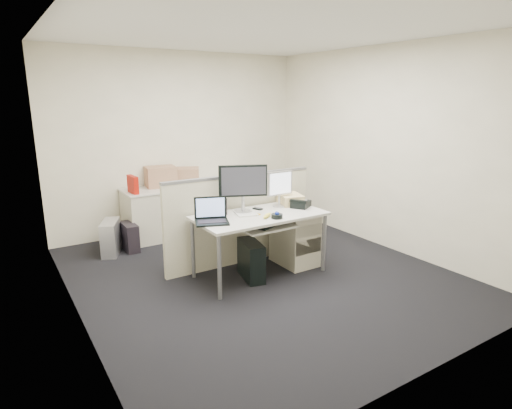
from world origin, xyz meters
TOP-DOWN VIEW (x-y plane):
  - floor at (0.00, 0.00)m, footprint 4.00×4.50m
  - ceiling at (0.00, 0.00)m, footprint 4.00×4.50m
  - wall_back at (0.00, 2.25)m, footprint 4.00×0.02m
  - wall_front at (0.00, -2.25)m, footprint 4.00×0.02m
  - wall_left at (-2.00, 0.00)m, footprint 0.02×4.50m
  - wall_right at (2.00, 0.00)m, footprint 0.02×4.50m
  - desk at (0.00, 0.00)m, footprint 1.50×0.75m
  - keyboard_tray at (0.00, -0.18)m, footprint 0.62×0.32m
  - drawer_pedestal at (0.55, 0.05)m, footprint 0.40×0.55m
  - cubicle_partition at (0.00, 0.45)m, footprint 2.00×0.06m
  - back_counter at (0.00, 1.93)m, footprint 2.00×0.60m
  - monitor_main at (-0.12, 0.18)m, footprint 0.60×0.42m
  - monitor_small at (0.40, 0.18)m, footprint 0.35×0.18m
  - laptop at (-0.62, -0.02)m, footprint 0.42×0.37m
  - trackball at (0.07, -0.24)m, footprint 0.16×0.16m
  - desk_phone at (0.60, 0.01)m, footprint 0.30×0.29m
  - paper_stack at (-0.12, 0.12)m, footprint 0.29×0.34m
  - sticky_pad at (-0.05, 0.00)m, footprint 0.09×0.09m
  - travel_mug at (-0.35, 0.22)m, footprint 0.10×0.10m
  - banana at (0.00, -0.15)m, footprint 0.19×0.15m
  - cellphone at (0.10, 0.20)m, footprint 0.10×0.13m
  - manila_folders at (0.58, 0.20)m, footprint 0.34×0.39m
  - keyboard at (0.05, -0.14)m, footprint 0.47×0.31m
  - pc_tower_desk at (-0.15, -0.05)m, footprint 0.29×0.50m
  - pc_tower_spare_dark at (-1.05, 1.63)m, footprint 0.17×0.40m
  - pc_tower_spare_silver at (-1.30, 1.63)m, footprint 0.37×0.51m
  - cardboard_box_left at (-0.42, 2.05)m, footprint 0.46×0.37m
  - cardboard_box_right at (0.00, 2.05)m, footprint 0.45×0.41m
  - red_binder at (-0.90, 1.83)m, footprint 0.08×0.28m

SIDE VIEW (x-z plane):
  - floor at x=0.00m, z-range -0.01..0.00m
  - pc_tower_spare_dark at x=-1.05m, z-range 0.00..0.37m
  - pc_tower_desk at x=-0.15m, z-range 0.00..0.44m
  - pc_tower_spare_silver at x=-1.30m, z-range 0.00..0.45m
  - drawer_pedestal at x=0.55m, z-range 0.00..0.65m
  - back_counter at x=0.00m, z-range 0.00..0.72m
  - cubicle_partition at x=0.00m, z-range 0.00..1.10m
  - keyboard_tray at x=0.00m, z-range 0.61..0.63m
  - keyboard at x=0.05m, z-range 0.63..0.66m
  - desk at x=0.00m, z-range 0.30..1.03m
  - sticky_pad at x=-0.05m, z-range 0.73..0.74m
  - paper_stack at x=-0.12m, z-range 0.73..0.74m
  - cellphone at x=0.10m, z-range 0.73..0.75m
  - banana at x=0.00m, z-range 0.73..0.77m
  - trackball at x=0.07m, z-range 0.73..0.78m
  - desk_phone at x=0.60m, z-range 0.73..0.80m
  - manila_folders at x=0.58m, z-range 0.73..0.85m
  - travel_mug at x=-0.35m, z-range 0.73..0.90m
  - red_binder at x=-0.90m, z-range 0.72..0.98m
  - cardboard_box_right at x=0.00m, z-range 0.72..0.98m
  - laptop at x=-0.62m, z-range 0.73..0.99m
  - cardboard_box_left at x=-0.42m, z-range 0.72..1.04m
  - monitor_small at x=0.40m, z-range 0.73..1.16m
  - monitor_main at x=-0.12m, z-range 0.73..1.29m
  - wall_back at x=0.00m, z-range 0.00..2.70m
  - wall_front at x=0.00m, z-range 0.00..2.70m
  - wall_left at x=-2.00m, z-range 0.00..2.70m
  - wall_right at x=2.00m, z-range 0.00..2.70m
  - ceiling at x=0.00m, z-range 2.70..2.71m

